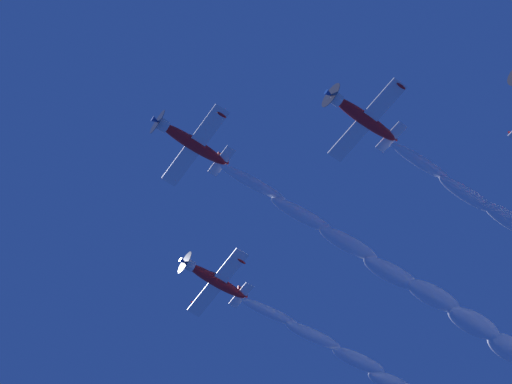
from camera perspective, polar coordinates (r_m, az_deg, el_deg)
airplane_lead at (r=66.95m, az=-5.20°, el=3.94°), size 9.34×8.35×2.81m
airplane_left_wingman at (r=65.65m, az=8.40°, el=5.89°), size 9.37×8.35×2.68m
airplane_right_wingman at (r=75.19m, az=-3.36°, el=-6.93°), size 9.30×8.36×2.89m
smoke_trail_lead at (r=79.03m, az=14.06°, el=-8.29°), size 8.65×43.21×4.54m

